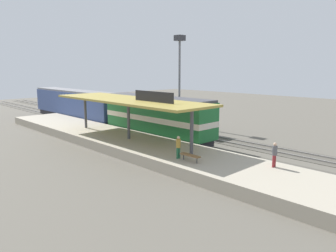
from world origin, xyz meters
TOP-DOWN VIEW (x-y plane):
  - ground_plane at (2.00, 0.00)m, footprint 120.00×120.00m
  - track_near at (0.00, 0.00)m, footprint 3.20×110.00m
  - track_far at (4.60, 0.00)m, footprint 3.20×110.00m
  - platform at (-4.60, 0.00)m, footprint 6.00×44.00m
  - station_canopy at (-4.60, -0.09)m, footprint 5.20×18.00m
  - platform_bench at (-6.00, -9.14)m, footprint 0.44×1.70m
  - locomotive at (0.00, 1.17)m, footprint 2.93×14.43m
  - passenger_carriage_single at (0.00, 19.17)m, footprint 2.90×20.00m
  - freight_car at (4.60, 4.61)m, footprint 2.80×12.00m
  - light_mast at (7.80, 5.35)m, footprint 1.10×1.10m
  - person_waiting at (-6.06, -8.01)m, footprint 0.34×0.34m
  - person_walking at (-2.88, -14.00)m, footprint 0.34×0.34m

SIDE VIEW (x-z plane):
  - ground_plane at x=2.00m, z-range 0.00..0.00m
  - track_near at x=0.00m, z-range -0.05..0.11m
  - track_far at x=4.60m, z-range -0.05..0.11m
  - platform at x=-4.60m, z-range 0.00..0.90m
  - platform_bench at x=-6.00m, z-range 1.09..1.59m
  - person_waiting at x=-6.06m, z-range 1.00..2.71m
  - person_walking at x=-2.88m, z-range 1.00..2.71m
  - freight_car at x=4.60m, z-range 0.20..3.74m
  - passenger_carriage_single at x=0.00m, z-range 0.19..4.43m
  - locomotive at x=0.00m, z-range 0.19..4.63m
  - station_canopy at x=-4.60m, z-range 2.18..6.88m
  - light_mast at x=7.80m, z-range 2.55..14.25m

